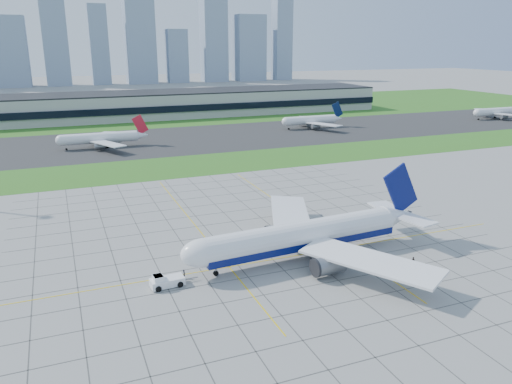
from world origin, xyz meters
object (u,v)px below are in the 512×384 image
at_px(distant_jet_2, 312,120).
at_px(distant_jet_3, 496,112).
at_px(pushback_tug, 165,281).
at_px(distant_jet_1, 101,138).
at_px(airliner, 304,236).
at_px(crew_near, 184,274).
at_px(crew_far, 413,261).

xyz_separation_m(distant_jet_2, distant_jet_3, (124.27, -10.62, -0.00)).
xyz_separation_m(pushback_tug, distant_jet_2, (115.19, 157.37, 3.32)).
distance_m(distant_jet_1, distant_jet_2, 114.17).
height_order(airliner, distant_jet_2, airliner).
xyz_separation_m(pushback_tug, distant_jet_1, (1.78, 144.24, 3.32)).
distance_m(pushback_tug, distant_jet_2, 195.06).
bearing_deg(pushback_tug, crew_near, 22.02).
height_order(crew_far, distant_jet_3, distant_jet_3).
bearing_deg(crew_far, airliner, -161.92).
bearing_deg(airliner, distant_jet_3, 30.76).
height_order(airliner, distant_jet_1, airliner).
xyz_separation_m(airliner, distant_jet_2, (84.31, 155.06, -0.61)).
xyz_separation_m(crew_near, crew_far, (46.64, -11.64, -0.12)).
relative_size(crew_near, distant_jet_3, 0.05).
height_order(pushback_tug, distant_jet_2, distant_jet_2).
bearing_deg(crew_far, distant_jet_2, 117.92).
bearing_deg(distant_jet_2, airliner, -118.53).
bearing_deg(distant_jet_3, distant_jet_2, 175.11).
distance_m(pushback_tug, crew_far, 51.70).
distance_m(airliner, distant_jet_1, 144.88).
bearing_deg(pushback_tug, airliner, 0.34).
height_order(distant_jet_2, distant_jet_3, same).
relative_size(airliner, crew_far, 35.20).
distance_m(distant_jet_1, distant_jet_3, 237.69).
relative_size(airliner, crew_near, 30.86).
relative_size(airliner, distant_jet_2, 1.40).
distance_m(crew_far, distant_jet_1, 161.53).
bearing_deg(crew_near, pushback_tug, 127.02).
xyz_separation_m(pushback_tug, crew_far, (50.80, -9.62, -0.31)).
bearing_deg(distant_jet_2, pushback_tug, -126.20).
distance_m(crew_near, distant_jet_2, 190.99).
bearing_deg(airliner, crew_far, -34.87).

